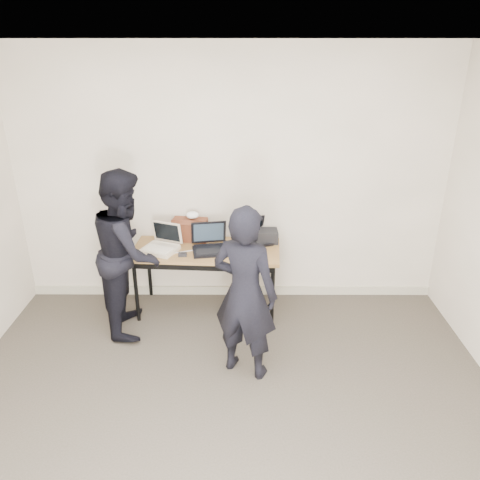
{
  "coord_description": "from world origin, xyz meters",
  "views": [
    {
      "loc": [
        0.11,
        -2.44,
        2.71
      ],
      "look_at": [
        0.1,
        1.6,
        0.95
      ],
      "focal_mm": 35.0,
      "sensor_mm": 36.0,
      "label": 1
    }
  ],
  "objects_px": {
    "leather_satchel": "(190,229)",
    "person_typist": "(245,294)",
    "laptop_beige": "(162,245)",
    "laptop_center": "(210,244)",
    "desk": "(206,254)",
    "laptop_right": "(252,237)",
    "equipment_box": "(267,236)",
    "person_observer": "(128,252)"
  },
  "relations": [
    {
      "from": "laptop_beige",
      "to": "laptop_right",
      "type": "xyz_separation_m",
      "value": [
        0.92,
        0.21,
        0.0
      ]
    },
    {
      "from": "equipment_box",
      "to": "leather_satchel",
      "type": "bearing_deg",
      "value": 177.48
    },
    {
      "from": "leather_satchel",
      "to": "person_typist",
      "type": "height_order",
      "value": "person_typist"
    },
    {
      "from": "laptop_beige",
      "to": "person_typist",
      "type": "xyz_separation_m",
      "value": [
        0.84,
        -0.97,
        -0.0
      ]
    },
    {
      "from": "laptop_beige",
      "to": "equipment_box",
      "type": "relative_size",
      "value": 1.89
    },
    {
      "from": "person_typist",
      "to": "person_observer",
      "type": "bearing_deg",
      "value": -8.75
    },
    {
      "from": "person_typist",
      "to": "laptop_beige",
      "type": "bearing_deg",
      "value": -25.42
    },
    {
      "from": "leather_satchel",
      "to": "person_observer",
      "type": "distance_m",
      "value": 0.75
    },
    {
      "from": "laptop_center",
      "to": "laptop_right",
      "type": "distance_m",
      "value": 0.48
    },
    {
      "from": "person_typist",
      "to": "desk",
      "type": "bearing_deg",
      "value": -44.64
    },
    {
      "from": "laptop_center",
      "to": "laptop_right",
      "type": "bearing_deg",
      "value": 16.33
    },
    {
      "from": "laptop_center",
      "to": "person_observer",
      "type": "xyz_separation_m",
      "value": [
        -0.77,
        -0.26,
        0.03
      ]
    },
    {
      "from": "laptop_beige",
      "to": "person_typist",
      "type": "relative_size",
      "value": 0.28
    },
    {
      "from": "desk",
      "to": "equipment_box",
      "type": "bearing_deg",
      "value": 20.55
    },
    {
      "from": "laptop_beige",
      "to": "person_observer",
      "type": "relative_size",
      "value": 0.26
    },
    {
      "from": "laptop_beige",
      "to": "leather_satchel",
      "type": "distance_m",
      "value": 0.37
    },
    {
      "from": "desk",
      "to": "person_typist",
      "type": "height_order",
      "value": "person_typist"
    },
    {
      "from": "equipment_box",
      "to": "laptop_beige",
      "type": "bearing_deg",
      "value": -168.93
    },
    {
      "from": "desk",
      "to": "person_typist",
      "type": "relative_size",
      "value": 1.0
    },
    {
      "from": "laptop_beige",
      "to": "person_typist",
      "type": "bearing_deg",
      "value": -26.85
    },
    {
      "from": "laptop_center",
      "to": "equipment_box",
      "type": "bearing_deg",
      "value": 9.89
    },
    {
      "from": "leather_satchel",
      "to": "person_observer",
      "type": "xyz_separation_m",
      "value": [
        -0.55,
        -0.5,
        -0.03
      ]
    },
    {
      "from": "person_observer",
      "to": "laptop_right",
      "type": "bearing_deg",
      "value": -75.53
    },
    {
      "from": "leather_satchel",
      "to": "person_typist",
      "type": "xyz_separation_m",
      "value": [
        0.57,
        -1.22,
        -0.08
      ]
    },
    {
      "from": "laptop_center",
      "to": "desk",
      "type": "bearing_deg",
      "value": 151.02
    },
    {
      "from": "desk",
      "to": "laptop_beige",
      "type": "height_order",
      "value": "laptop_beige"
    },
    {
      "from": "equipment_box",
      "to": "person_observer",
      "type": "distance_m",
      "value": 1.44
    },
    {
      "from": "desk",
      "to": "laptop_center",
      "type": "xyz_separation_m",
      "value": [
        0.04,
        -0.01,
        0.12
      ]
    },
    {
      "from": "laptop_center",
      "to": "laptop_right",
      "type": "xyz_separation_m",
      "value": [
        0.43,
        0.21,
        -0.0
      ]
    },
    {
      "from": "person_typist",
      "to": "person_observer",
      "type": "distance_m",
      "value": 1.33
    },
    {
      "from": "person_typist",
      "to": "laptop_right",
      "type": "bearing_deg",
      "value": -70.11
    },
    {
      "from": "laptop_right",
      "to": "person_observer",
      "type": "bearing_deg",
      "value": -179.49
    },
    {
      "from": "laptop_right",
      "to": "equipment_box",
      "type": "bearing_deg",
      "value": -21.34
    },
    {
      "from": "laptop_beige",
      "to": "leather_satchel",
      "type": "height_order",
      "value": "laptop_beige"
    },
    {
      "from": "laptop_right",
      "to": "equipment_box",
      "type": "distance_m",
      "value": 0.16
    },
    {
      "from": "desk",
      "to": "laptop_center",
      "type": "height_order",
      "value": "laptop_center"
    },
    {
      "from": "leather_satchel",
      "to": "person_observer",
      "type": "bearing_deg",
      "value": -130.08
    },
    {
      "from": "laptop_center",
      "to": "person_observer",
      "type": "relative_size",
      "value": 0.25
    },
    {
      "from": "laptop_center",
      "to": "person_typist",
      "type": "relative_size",
      "value": 0.26
    },
    {
      "from": "person_typist",
      "to": "equipment_box",
      "type": "bearing_deg",
      "value": -77.57
    },
    {
      "from": "leather_satchel",
      "to": "equipment_box",
      "type": "distance_m",
      "value": 0.81
    },
    {
      "from": "laptop_right",
      "to": "person_observer",
      "type": "height_order",
      "value": "person_observer"
    }
  ]
}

